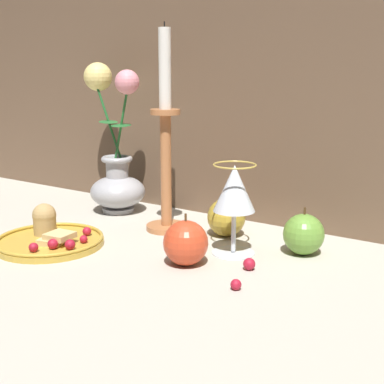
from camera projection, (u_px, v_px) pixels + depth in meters
The scene contains 10 objects.
ground_plane at pixel (144, 244), 0.95m from camera, with size 2.40×2.40×0.00m, color #B7B2A3.
vase at pixel (116, 164), 1.15m from camera, with size 0.15×0.12×0.32m.
plate_with_pastries at pixel (50, 237), 0.95m from camera, with size 0.19×0.19×0.07m.
wine_glass at pixel (234, 192), 0.88m from camera, with size 0.07×0.07×0.15m.
candlestick at pixel (166, 150), 1.00m from camera, with size 0.08×0.08×0.39m.
apple_beside_vase at pixel (186, 243), 0.85m from camera, with size 0.07×0.07×0.08m.
apple_near_glass at pixel (304, 234), 0.89m from camera, with size 0.07×0.07×0.08m.
apple_at_table_edge at pixel (226, 217), 0.99m from camera, with size 0.07×0.07×0.08m.
berry_near_plate at pixel (249, 264), 0.83m from camera, with size 0.02×0.02×0.02m, color #AD192D.
berry_front_center at pixel (236, 285), 0.75m from camera, with size 0.02×0.02×0.02m, color #AD192D.
Camera 1 is at (0.58, -0.70, 0.31)m, focal length 50.00 mm.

